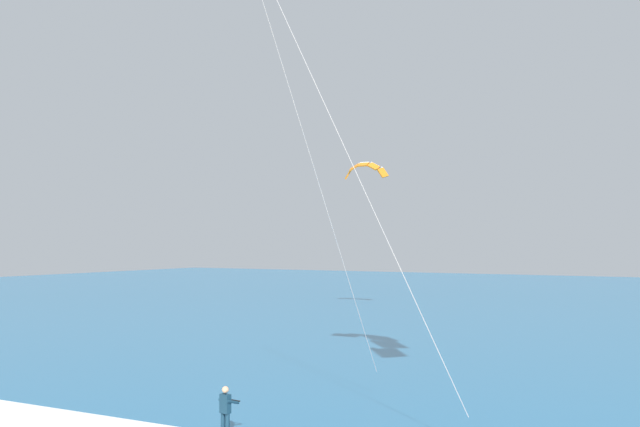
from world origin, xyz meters
The scene contains 3 objects.
sea centered at (0.00, 71.37, 0.10)m, with size 200.00×120.00×0.20m, color teal.
kitesurfer centered at (-4.94, 14.09, 0.94)m, with size 0.57×0.57×1.69m.
kite_distant centered at (-19.51, 53.99, 12.51)m, with size 4.17×1.15×1.50m.
Camera 1 is at (9.68, -5.83, 6.30)m, focal length 43.19 mm.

